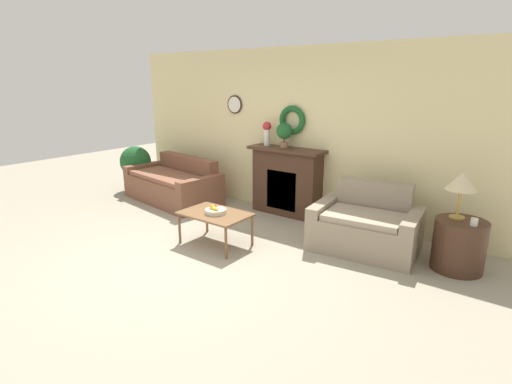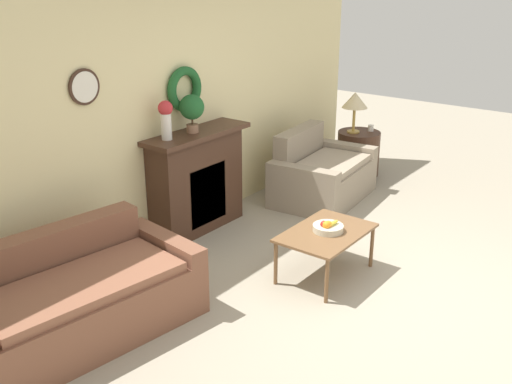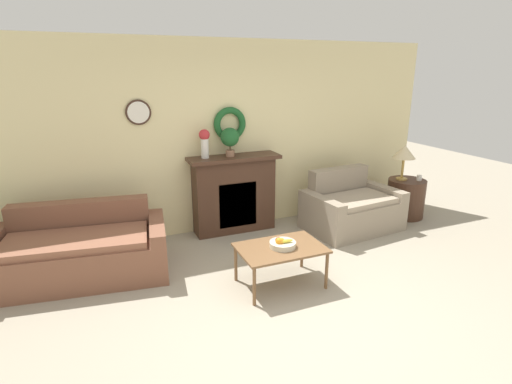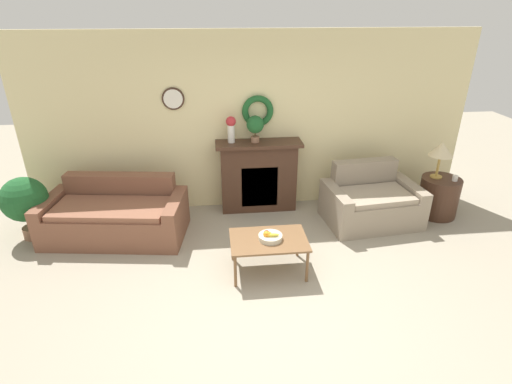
{
  "view_description": "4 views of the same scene",
  "coord_description": "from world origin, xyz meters",
  "px_view_note": "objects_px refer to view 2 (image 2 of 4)",
  "views": [
    {
      "loc": [
        3.54,
        -3.03,
        2.18
      ],
      "look_at": [
        0.23,
        1.38,
        0.63
      ],
      "focal_mm": 28.0,
      "sensor_mm": 36.0,
      "label": 1
    },
    {
      "loc": [
        -4.39,
        -1.81,
        2.77
      ],
      "look_at": [
        -0.12,
        1.42,
        0.73
      ],
      "focal_mm": 42.0,
      "sensor_mm": 36.0,
      "label": 2
    },
    {
      "loc": [
        -1.74,
        -2.81,
        2.29
      ],
      "look_at": [
        0.06,
        1.48,
        0.86
      ],
      "focal_mm": 28.0,
      "sensor_mm": 36.0,
      "label": 3
    },
    {
      "loc": [
        -0.56,
        -3.31,
        3.01
      ],
      "look_at": [
        -0.04,
        1.49,
        0.72
      ],
      "focal_mm": 28.0,
      "sensor_mm": 36.0,
      "label": 4
    }
  ],
  "objects_px": {
    "table_lamp": "(355,101)",
    "potted_plant_on_mantel": "(192,109)",
    "side_table_by_loveseat": "(358,153)",
    "vase_on_mantel_left": "(166,117)",
    "coffee_table": "(326,236)",
    "fruit_bowl": "(328,227)",
    "fireplace": "(197,181)",
    "couch_left": "(75,300)",
    "mug": "(371,128)",
    "loveseat_right": "(321,175)"
  },
  "relations": [
    {
      "from": "couch_left",
      "to": "potted_plant_on_mantel",
      "type": "bearing_deg",
      "value": 24.0
    },
    {
      "from": "couch_left",
      "to": "table_lamp",
      "type": "height_order",
      "value": "table_lamp"
    },
    {
      "from": "fruit_bowl",
      "to": "mug",
      "type": "distance_m",
      "value": 3.12
    },
    {
      "from": "table_lamp",
      "to": "loveseat_right",
      "type": "bearing_deg",
      "value": -172.59
    },
    {
      "from": "mug",
      "to": "vase_on_mantel_left",
      "type": "xyz_separation_m",
      "value": [
        -3.28,
        0.62,
        0.7
      ]
    },
    {
      "from": "side_table_by_loveseat",
      "to": "vase_on_mantel_left",
      "type": "distance_m",
      "value": 3.36
    },
    {
      "from": "loveseat_right",
      "to": "coffee_table",
      "type": "distance_m",
      "value": 2.02
    },
    {
      "from": "side_table_by_loveseat",
      "to": "table_lamp",
      "type": "bearing_deg",
      "value": 141.34
    },
    {
      "from": "side_table_by_loveseat",
      "to": "loveseat_right",
      "type": "bearing_deg",
      "value": -176.06
    },
    {
      "from": "fruit_bowl",
      "to": "potted_plant_on_mantel",
      "type": "height_order",
      "value": "potted_plant_on_mantel"
    },
    {
      "from": "mug",
      "to": "table_lamp",
      "type": "bearing_deg",
      "value": 141.84
    },
    {
      "from": "fireplace",
      "to": "fruit_bowl",
      "type": "height_order",
      "value": "fireplace"
    },
    {
      "from": "loveseat_right",
      "to": "fruit_bowl",
      "type": "xyz_separation_m",
      "value": [
        -1.68,
        -1.09,
        0.18
      ]
    },
    {
      "from": "couch_left",
      "to": "mug",
      "type": "height_order",
      "value": "couch_left"
    },
    {
      "from": "fruit_bowl",
      "to": "couch_left",
      "type": "bearing_deg",
      "value": 152.11
    },
    {
      "from": "fireplace",
      "to": "fruit_bowl",
      "type": "bearing_deg",
      "value": -91.86
    },
    {
      "from": "mug",
      "to": "vase_on_mantel_left",
      "type": "relative_size",
      "value": 0.22
    },
    {
      "from": "fruit_bowl",
      "to": "table_lamp",
      "type": "relative_size",
      "value": 0.52
    },
    {
      "from": "coffee_table",
      "to": "fruit_bowl",
      "type": "distance_m",
      "value": 0.09
    },
    {
      "from": "fireplace",
      "to": "mug",
      "type": "xyz_separation_m",
      "value": [
        2.87,
        -0.62,
        0.09
      ]
    },
    {
      "from": "couch_left",
      "to": "potted_plant_on_mantel",
      "type": "xyz_separation_m",
      "value": [
        2.04,
        0.59,
        1.08
      ]
    },
    {
      "from": "coffee_table",
      "to": "fruit_bowl",
      "type": "xyz_separation_m",
      "value": [
        0.01,
        -0.01,
        0.08
      ]
    },
    {
      "from": "mug",
      "to": "couch_left",
      "type": "bearing_deg",
      "value": 179.88
    },
    {
      "from": "table_lamp",
      "to": "vase_on_mantel_left",
      "type": "height_order",
      "value": "vase_on_mantel_left"
    },
    {
      "from": "potted_plant_on_mantel",
      "to": "coffee_table",
      "type": "bearing_deg",
      "value": -90.51
    },
    {
      "from": "coffee_table",
      "to": "potted_plant_on_mantel",
      "type": "relative_size",
      "value": 2.32
    },
    {
      "from": "loveseat_right",
      "to": "side_table_by_loveseat",
      "type": "height_order",
      "value": "loveseat_right"
    },
    {
      "from": "fruit_bowl",
      "to": "table_lamp",
      "type": "xyz_separation_m",
      "value": [
        2.72,
        1.23,
        0.55
      ]
    },
    {
      "from": "table_lamp",
      "to": "fireplace",
      "type": "bearing_deg",
      "value": 170.3
    },
    {
      "from": "loveseat_right",
      "to": "vase_on_mantel_left",
      "type": "distance_m",
      "value": 2.37
    },
    {
      "from": "couch_left",
      "to": "coffee_table",
      "type": "bearing_deg",
      "value": -20.02
    },
    {
      "from": "fruit_bowl",
      "to": "mug",
      "type": "xyz_separation_m",
      "value": [
        2.93,
        1.07,
        0.16
      ]
    },
    {
      "from": "side_table_by_loveseat",
      "to": "mug",
      "type": "distance_m",
      "value": 0.39
    },
    {
      "from": "table_lamp",
      "to": "couch_left",
      "type": "bearing_deg",
      "value": -178.19
    },
    {
      "from": "table_lamp",
      "to": "coffee_table",
      "type": "bearing_deg",
      "value": -155.99
    },
    {
      "from": "table_lamp",
      "to": "fruit_bowl",
      "type": "bearing_deg",
      "value": -155.72
    },
    {
      "from": "couch_left",
      "to": "loveseat_right",
      "type": "bearing_deg",
      "value": 8.04
    },
    {
      "from": "mug",
      "to": "coffee_table",
      "type": "bearing_deg",
      "value": -160.22
    },
    {
      "from": "side_table_by_loveseat",
      "to": "fireplace",
      "type": "bearing_deg",
      "value": 169.37
    },
    {
      "from": "loveseat_right",
      "to": "table_lamp",
      "type": "height_order",
      "value": "table_lamp"
    },
    {
      "from": "loveseat_right",
      "to": "coffee_table",
      "type": "height_order",
      "value": "loveseat_right"
    },
    {
      "from": "couch_left",
      "to": "fruit_bowl",
      "type": "distance_m",
      "value": 2.31
    },
    {
      "from": "couch_left",
      "to": "fireplace",
      "type": "bearing_deg",
      "value": 23.98
    },
    {
      "from": "fireplace",
      "to": "fruit_bowl",
      "type": "distance_m",
      "value": 1.69
    },
    {
      "from": "loveseat_right",
      "to": "potted_plant_on_mantel",
      "type": "xyz_separation_m",
      "value": [
        -1.68,
        0.58,
        1.07
      ]
    },
    {
      "from": "table_lamp",
      "to": "mug",
      "type": "distance_m",
      "value": 0.47
    },
    {
      "from": "fruit_bowl",
      "to": "side_table_by_loveseat",
      "type": "height_order",
      "value": "side_table_by_loveseat"
    },
    {
      "from": "fireplace",
      "to": "coffee_table",
      "type": "bearing_deg",
      "value": -92.3
    },
    {
      "from": "table_lamp",
      "to": "potted_plant_on_mantel",
      "type": "distance_m",
      "value": 2.78
    },
    {
      "from": "table_lamp",
      "to": "potted_plant_on_mantel",
      "type": "bearing_deg",
      "value": 170.78
    }
  ]
}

